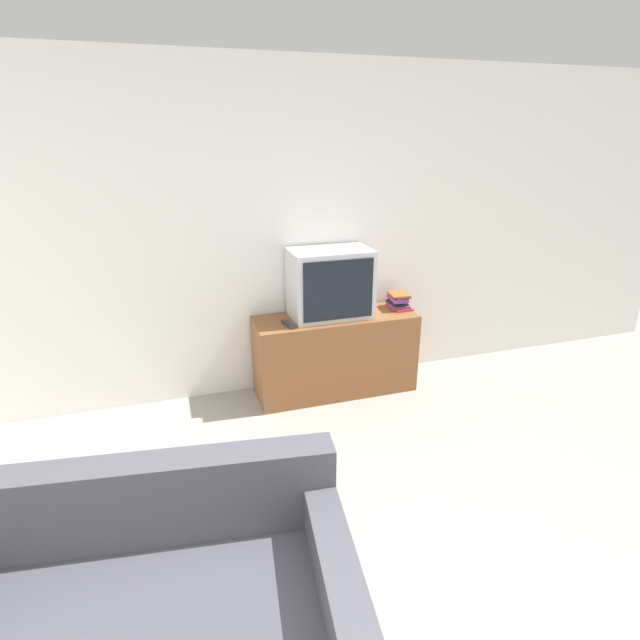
{
  "coord_description": "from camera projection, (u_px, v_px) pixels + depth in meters",
  "views": [
    {
      "loc": [
        -0.38,
        -0.82,
        2.06
      ],
      "look_at": [
        0.59,
        2.23,
        0.86
      ],
      "focal_mm": 28.0,
      "sensor_mm": 36.0,
      "label": 1
    }
  ],
  "objects": [
    {
      "name": "wall_back",
      "position": [
        214.0,
        239.0,
        3.81
      ],
      "size": [
        9.0,
        0.06,
        2.6
      ],
      "color": "white",
      "rests_on": "ground_plane"
    },
    {
      "name": "television",
      "position": [
        330.0,
        283.0,
        3.96
      ],
      "size": [
        0.64,
        0.4,
        0.55
      ],
      "color": "silver",
      "rests_on": "tv_stand"
    },
    {
      "name": "remote_on_stand",
      "position": [
        288.0,
        324.0,
        3.84
      ],
      "size": [
        0.08,
        0.18,
        0.02
      ],
      "rotation": [
        0.0,
        0.0,
        0.21
      ],
      "color": "#2D2D2D",
      "rests_on": "tv_stand"
    },
    {
      "name": "book_stack",
      "position": [
        398.0,
        301.0,
        4.21
      ],
      "size": [
        0.18,
        0.23,
        0.13
      ],
      "color": "#B72D28",
      "rests_on": "tv_stand"
    },
    {
      "name": "couch",
      "position": [
        128.0,
        640.0,
        1.88
      ],
      "size": [
        1.83,
        1.18,
        0.81
      ],
      "rotation": [
        0.0,
        0.0,
        -0.13
      ],
      "color": "#474751",
      "rests_on": "ground_plane"
    },
    {
      "name": "tv_stand",
      "position": [
        335.0,
        354.0,
        4.16
      ],
      "size": [
        1.32,
        0.45,
        0.67
      ],
      "color": "brown",
      "rests_on": "ground_plane"
    }
  ]
}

